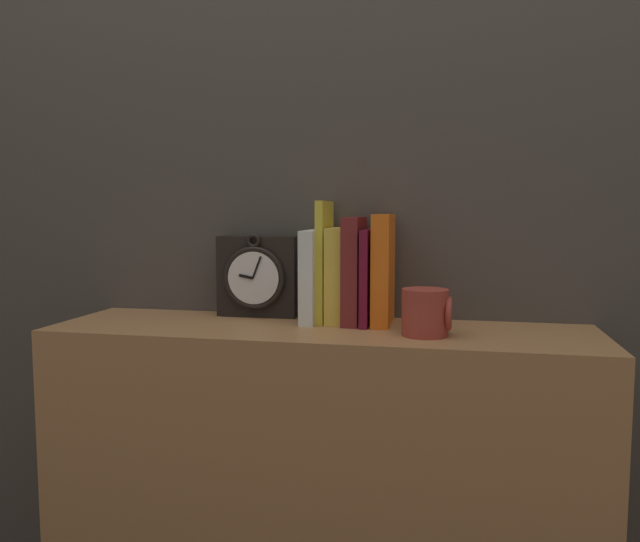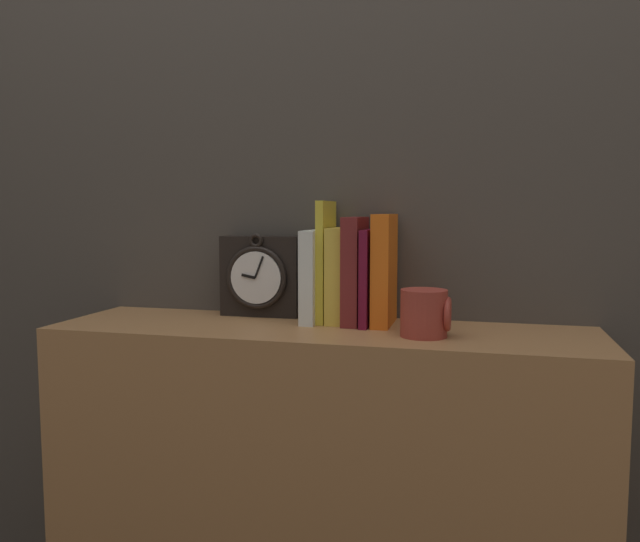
% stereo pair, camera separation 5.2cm
% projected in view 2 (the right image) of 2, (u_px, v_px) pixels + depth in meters
% --- Properties ---
extents(wall_back, '(6.00, 0.05, 2.60)m').
position_uv_depth(wall_back, '(340.00, 73.00, 1.39)').
color(wall_back, '#47423D').
rests_on(wall_back, ground_plane).
extents(bookshelf, '(1.11, 0.30, 0.76)m').
position_uv_depth(bookshelf, '(320.00, 506.00, 1.30)').
color(bookshelf, '#A87547').
rests_on(bookshelf, ground_plane).
extents(clock, '(0.18, 0.07, 0.19)m').
position_uv_depth(clock, '(261.00, 276.00, 1.40)').
color(clock, black).
rests_on(clock, bookshelf).
extents(book_slot0_white, '(0.03, 0.14, 0.20)m').
position_uv_depth(book_slot0_white, '(314.00, 276.00, 1.33)').
color(book_slot0_white, white).
rests_on(book_slot0_white, bookshelf).
extents(book_slot1_yellow, '(0.02, 0.12, 0.26)m').
position_uv_depth(book_slot1_yellow, '(326.00, 261.00, 1.33)').
color(book_slot1_yellow, yellow).
rests_on(book_slot1_yellow, bookshelf).
extents(book_slot2_yellow, '(0.04, 0.12, 0.20)m').
position_uv_depth(book_slot2_yellow, '(339.00, 275.00, 1.33)').
color(book_slot2_yellow, yellow).
rests_on(book_slot2_yellow, bookshelf).
extents(book_slot3_maroon, '(0.03, 0.14, 0.22)m').
position_uv_depth(book_slot3_maroon, '(355.00, 270.00, 1.31)').
color(book_slot3_maroon, maroon).
rests_on(book_slot3_maroon, bookshelf).
extents(book_slot4_maroon, '(0.02, 0.15, 0.20)m').
position_uv_depth(book_slot4_maroon, '(369.00, 277.00, 1.30)').
color(book_slot4_maroon, maroon).
rests_on(book_slot4_maroon, bookshelf).
extents(book_slot5_orange, '(0.04, 0.14, 0.23)m').
position_uv_depth(book_slot5_orange, '(384.00, 270.00, 1.30)').
color(book_slot5_orange, orange).
rests_on(book_slot5_orange, bookshelf).
extents(mug, '(0.09, 0.09, 0.09)m').
position_uv_depth(mug, '(425.00, 313.00, 1.17)').
color(mug, '#9E382D').
rests_on(mug, bookshelf).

